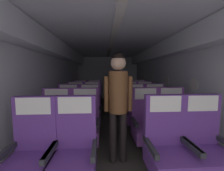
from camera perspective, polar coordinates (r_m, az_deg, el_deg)
The scene contains 23 objects.
ground at distance 4.06m, azimuth -0.22°, elevation -14.70°, with size 3.40×7.50×0.02m, color #3D3833.
fuselage_shell at distance 4.07m, azimuth -0.42°, elevation 8.40°, with size 3.28×7.15×2.23m.
seat_a_left_window at distance 1.98m, azimuth -30.09°, elevation -23.16°, with size 0.52×0.51×1.11m.
seat_a_left_aisle at distance 1.85m, azimuth -15.19°, elevation -24.83°, with size 0.52×0.51×1.11m.
seat_a_right_aisle at distance 2.21m, azimuth 34.07°, elevation -20.26°, with size 0.52×0.51×1.11m.
seat_a_right_window at distance 1.97m, azimuth 21.79°, elevation -22.95°, with size 0.52×0.51×1.11m.
seat_b_left_window at distance 2.68m, azimuth -22.09°, elevation -15.16°, with size 0.52×0.51×1.11m.
seat_b_left_aisle at distance 2.57m, azimuth -11.07°, elevation -15.69°, with size 0.52×0.51×1.11m.
seat_b_right_aisle at distance 2.85m, azimuth 23.60°, elevation -13.95°, with size 0.52×0.51×1.11m.
seat_b_right_window at distance 2.66m, azimuth 13.95°, elevation -15.07°, with size 0.52×0.51×1.11m.
seat_c_left_window at distance 3.43m, azimuth -17.55°, elevation -10.41°, with size 0.52×0.51×1.11m.
seat_c_left_aisle at distance 3.34m, azimuth -9.10°, elevation -10.65°, with size 0.52×0.51×1.11m.
seat_c_right_aisle at distance 3.58m, azimuth 17.41°, elevation -9.77°, with size 0.52×0.51×1.11m.
seat_c_right_window at distance 3.43m, azimuth 9.65°, elevation -10.23°, with size 0.52×0.51×1.11m.
seat_d_left_window at distance 4.23m, azimuth -14.83°, elevation -7.33°, with size 0.52×0.51×1.11m.
seat_d_left_aisle at distance 4.14m, azimuth -8.17°, elevation -7.47°, with size 0.52×0.51×1.11m.
seat_d_right_aisle at distance 4.33m, azimuth 13.60°, elevation -7.01°, with size 0.52×0.51×1.11m.
seat_d_right_window at distance 4.20m, azimuth 7.29°, elevation -7.28°, with size 0.52×0.51×1.11m.
seat_e_left_window at distance 5.00m, azimuth -12.99°, elevation -5.31°, with size 0.52×0.51×1.11m.
seat_e_left_aisle at distance 4.97m, azimuth -7.32°, elevation -5.28°, with size 0.52×0.51×1.11m.
seat_e_right_aisle at distance 5.10m, azimuth 11.02°, elevation -5.06°, with size 0.52×0.51×1.11m.
seat_e_right_window at distance 4.99m, azimuth 5.49°, elevation -5.22°, with size 0.52×0.51×1.11m.
flight_attendant at distance 2.10m, azimuth 2.57°, elevation -4.27°, with size 0.43×0.28×1.67m.
Camera 1 is at (-0.21, -0.25, 1.39)m, focal length 22.31 mm.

